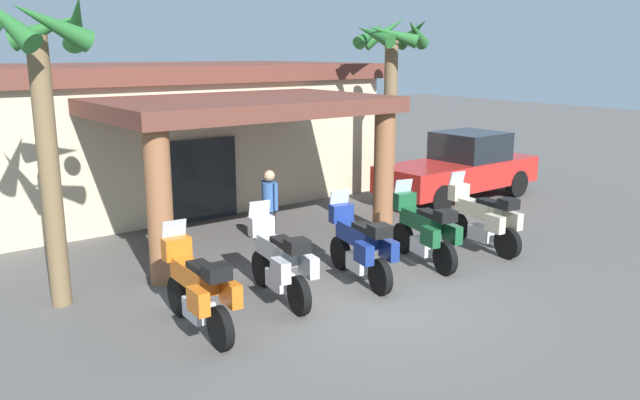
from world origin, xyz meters
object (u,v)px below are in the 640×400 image
Objects in this scene: palm_tree_roadside at (41,86)px; pickup_truck_red at (461,168)px; motorcycle_blue at (360,246)px; pedestrian at (270,204)px; motorcycle_silver at (280,261)px; motorcycle_cream at (483,219)px; motorcycle_green at (424,231)px; motorcycle_orange at (198,289)px; motel_building at (155,131)px; palm_tree_near_portico at (391,67)px.

pickup_truck_red is at bearing 8.46° from palm_tree_roadside.
palm_tree_roadside is at bearing 77.09° from motorcycle_blue.
motorcycle_silver is at bearing -123.75° from pedestrian.
motorcycle_green is at bearing 92.95° from motorcycle_cream.
motorcycle_orange is 0.42× the size of pickup_truck_red.
pickup_truck_red is (10.18, 4.09, 0.24)m from motorcycle_orange.
motel_building reaches higher than motorcycle_orange.
motorcycle_green is (1.72, 0.07, 0.00)m from motorcycle_blue.
pickup_truck_red reaches higher than motorcycle_silver.
motorcycle_orange is 1.00× the size of motorcycle_silver.
motel_building is 8.97m from motorcycle_silver.
palm_tree_roadside is (-6.64, 1.96, 3.02)m from motorcycle_green.
motorcycle_silver is 1.72m from motorcycle_blue.
motorcycle_cream is 4.98m from pickup_truck_red.
motorcycle_blue is (1.72, -0.08, 0.00)m from motorcycle_silver.
pickup_truck_red is at bearing -37.49° from motorcycle_cream.
pickup_truck_red is 3.75m from palm_tree_near_portico.
palm_tree_near_portico is (-2.31, 0.55, 2.90)m from pickup_truck_red.
pickup_truck_red reaches higher than motorcycle_green.
motorcycle_orange is at bearing 105.06° from motorcycle_green.
motorcycle_blue is 7.72m from pickup_truck_red.
motorcycle_cream is 4.65m from pedestrian.
motorcycle_blue is 0.42× the size of palm_tree_near_portico.
motorcycle_blue is at bearing -88.58° from pedestrian.
motel_building is at bearing 137.41° from palm_tree_near_portico.
motorcycle_blue and motorcycle_cream have the same top height.
motel_building is 5.66× the size of motorcycle_silver.
motel_building is at bearing 12.97° from motorcycle_blue.
motorcycle_blue is 1.24× the size of pedestrian.
motorcycle_cream is 5.39m from palm_tree_near_portico.
pedestrian is 0.34× the size of palm_tree_roadside.
motorcycle_blue is at bearing -135.77° from palm_tree_near_portico.
motorcycle_orange is at bearing 110.02° from motorcycle_silver.
motorcycle_blue is at bearing -88.73° from motel_building.
motorcycle_green is at bearing -122.55° from palm_tree_near_portico.
motorcycle_green is 0.41× the size of pickup_truck_red.
motorcycle_orange is 1.00× the size of motorcycle_cream.
motorcycle_blue is 6.12m from palm_tree_roadside.
motorcycle_green is (5.16, 0.40, 0.00)m from motorcycle_orange.
motorcycle_orange and motorcycle_cream have the same top height.
motel_building is 8.99m from motorcycle_blue.
pickup_truck_red is (7.11, 1.07, -0.10)m from pedestrian.
motorcycle_silver is at bearing -159.70° from pickup_truck_red.
motel_building is 2.36× the size of pickup_truck_red.
pedestrian is (-0.37, 2.69, 0.33)m from motorcycle_blue.
motel_building reaches higher than motorcycle_green.
pedestrian is (1.35, 2.61, 0.33)m from motorcycle_silver.
pickup_truck_red is at bearing -37.33° from motel_building.
palm_tree_near_portico is at bearing -59.16° from motorcycle_orange.
pedestrian is (-3.81, 2.66, 0.33)m from motorcycle_cream.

